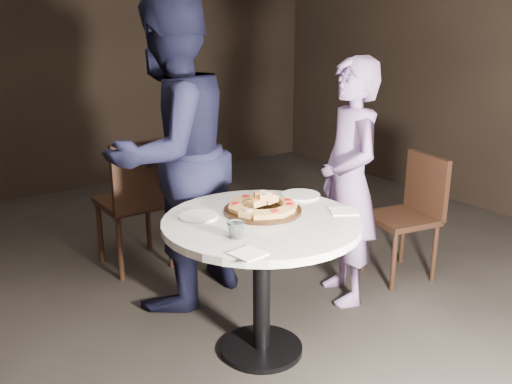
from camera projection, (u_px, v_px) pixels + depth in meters
floor at (266, 343)px, 3.12m from camera, size 7.00×7.00×0.00m
table at (262, 245)px, 2.87m from camera, size 1.31×1.31×0.75m
serving_board at (263, 210)px, 2.94m from camera, size 0.44×0.44×0.02m
focaccia_pile at (263, 204)px, 2.93m from camera, size 0.36×0.36×0.10m
plate_left at (198, 216)px, 2.86m from camera, size 0.25×0.25×0.01m
plate_right at (301, 195)px, 3.19m from camera, size 0.26×0.26×0.01m
water_glass at (236, 230)px, 2.59m from camera, size 0.09×0.09×0.08m
napkin_near at (248, 254)px, 2.42m from camera, size 0.14×0.14×0.01m
napkin_far at (343, 211)px, 2.95m from camera, size 0.19×0.19×0.01m
chair_far at (138, 196)px, 3.89m from camera, size 0.44×0.47×0.94m
chair_right at (412, 208)px, 3.83m from camera, size 0.47×0.46×0.84m
diner_navy at (171, 154)px, 3.36m from camera, size 1.09×0.96×1.87m
diner_teal at (349, 183)px, 3.44m from camera, size 0.54×0.64×1.50m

